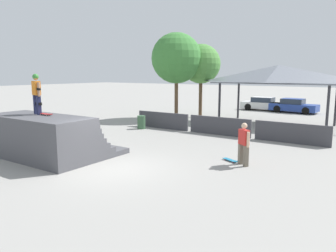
{
  "coord_description": "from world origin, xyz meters",
  "views": [
    {
      "loc": [
        8.46,
        -8.74,
        3.6
      ],
      "look_at": [
        -0.49,
        4.45,
        0.99
      ],
      "focal_mm": 35.0,
      "sensor_mm": 36.0,
      "label": 1
    }
  ],
  "objects_px": {
    "skateboard_on_ground": "(231,160)",
    "tree_beside_pavilion": "(201,64)",
    "parked_car_blue": "(294,106)",
    "bystander_walking": "(244,142)",
    "tree_far_back": "(176,58)",
    "skater_on_deck": "(36,91)",
    "trash_bin": "(141,122)",
    "parked_car_white": "(264,104)",
    "skateboard_on_deck": "(46,114)"
  },
  "relations": [
    {
      "from": "skateboard_on_deck",
      "to": "bystander_walking",
      "type": "xyz_separation_m",
      "value": [
        7.48,
        3.47,
        -0.93
      ]
    },
    {
      "from": "parked_car_white",
      "to": "parked_car_blue",
      "type": "xyz_separation_m",
      "value": [
        2.86,
        -0.35,
        -0.0
      ]
    },
    {
      "from": "parked_car_white",
      "to": "parked_car_blue",
      "type": "bearing_deg",
      "value": -6.58
    },
    {
      "from": "skater_on_deck",
      "to": "bystander_walking",
      "type": "xyz_separation_m",
      "value": [
        8.03,
        3.47,
        -1.87
      ]
    },
    {
      "from": "skateboard_on_ground",
      "to": "trash_bin",
      "type": "height_order",
      "value": "trash_bin"
    },
    {
      "from": "skateboard_on_ground",
      "to": "tree_far_back",
      "type": "height_order",
      "value": "tree_far_back"
    },
    {
      "from": "parked_car_blue",
      "to": "tree_beside_pavilion",
      "type": "bearing_deg",
      "value": -123.1
    },
    {
      "from": "tree_far_back",
      "to": "skateboard_on_deck",
      "type": "bearing_deg",
      "value": -81.83
    },
    {
      "from": "skateboard_on_ground",
      "to": "bystander_walking",
      "type": "bearing_deg",
      "value": 3.51
    },
    {
      "from": "bystander_walking",
      "to": "tree_far_back",
      "type": "distance_m",
      "value": 14.02
    },
    {
      "from": "trash_bin",
      "to": "parked_car_blue",
      "type": "bearing_deg",
      "value": 67.53
    },
    {
      "from": "bystander_walking",
      "to": "parked_car_blue",
      "type": "height_order",
      "value": "bystander_walking"
    },
    {
      "from": "skater_on_deck",
      "to": "tree_beside_pavilion",
      "type": "relative_size",
      "value": 0.3
    },
    {
      "from": "skateboard_on_deck",
      "to": "trash_bin",
      "type": "xyz_separation_m",
      "value": [
        -1.15,
        7.87,
        -1.44
      ]
    },
    {
      "from": "tree_far_back",
      "to": "parked_car_white",
      "type": "xyz_separation_m",
      "value": [
        3.89,
        9.54,
        -4.09
      ]
    },
    {
      "from": "tree_beside_pavilion",
      "to": "parked_car_blue",
      "type": "height_order",
      "value": "tree_beside_pavilion"
    },
    {
      "from": "bystander_walking",
      "to": "tree_far_back",
      "type": "xyz_separation_m",
      "value": [
        -9.37,
        9.72,
        3.75
      ]
    },
    {
      "from": "skateboard_on_deck",
      "to": "tree_beside_pavilion",
      "type": "relative_size",
      "value": 0.14
    },
    {
      "from": "tree_far_back",
      "to": "parked_car_blue",
      "type": "relative_size",
      "value": 1.59
    },
    {
      "from": "skateboard_on_deck",
      "to": "tree_beside_pavilion",
      "type": "xyz_separation_m",
      "value": [
        -0.68,
        14.92,
        2.4
      ]
    },
    {
      "from": "tree_beside_pavilion",
      "to": "trash_bin",
      "type": "relative_size",
      "value": 6.88
    },
    {
      "from": "trash_bin",
      "to": "skateboard_on_ground",
      "type": "bearing_deg",
      "value": -27.36
    },
    {
      "from": "skateboard_on_deck",
      "to": "tree_far_back",
      "type": "relative_size",
      "value": 0.12
    },
    {
      "from": "skateboard_on_deck",
      "to": "skateboard_on_ground",
      "type": "relative_size",
      "value": 1.02
    },
    {
      "from": "trash_bin",
      "to": "skateboard_on_deck",
      "type": "bearing_deg",
      "value": -81.67
    },
    {
      "from": "skateboard_on_ground",
      "to": "parked_car_blue",
      "type": "height_order",
      "value": "parked_car_blue"
    },
    {
      "from": "bystander_walking",
      "to": "parked_car_blue",
      "type": "xyz_separation_m",
      "value": [
        -2.62,
        18.91,
        -0.34
      ]
    },
    {
      "from": "tree_beside_pavilion",
      "to": "tree_far_back",
      "type": "distance_m",
      "value": 2.15
    },
    {
      "from": "tree_beside_pavilion",
      "to": "parked_car_blue",
      "type": "distance_m",
      "value": 9.99
    },
    {
      "from": "skater_on_deck",
      "to": "parked_car_white",
      "type": "relative_size",
      "value": 0.41
    },
    {
      "from": "skateboard_on_deck",
      "to": "skater_on_deck",
      "type": "bearing_deg",
      "value": -176.1
    },
    {
      "from": "bystander_walking",
      "to": "tree_beside_pavilion",
      "type": "distance_m",
      "value": 14.44
    },
    {
      "from": "skateboard_on_deck",
      "to": "trash_bin",
      "type": "relative_size",
      "value": 0.95
    },
    {
      "from": "parked_car_white",
      "to": "skateboard_on_ground",
      "type": "bearing_deg",
      "value": -75.18
    },
    {
      "from": "bystander_walking",
      "to": "skateboard_on_ground",
      "type": "xyz_separation_m",
      "value": [
        -0.62,
        0.25,
        -0.88
      ]
    },
    {
      "from": "skater_on_deck",
      "to": "trash_bin",
      "type": "distance_m",
      "value": 8.24
    },
    {
      "from": "tree_beside_pavilion",
      "to": "parked_car_white",
      "type": "xyz_separation_m",
      "value": [
        2.67,
        7.82,
        -3.66
      ]
    },
    {
      "from": "skateboard_on_ground",
      "to": "parked_car_blue",
      "type": "bearing_deg",
      "value": 121.5
    },
    {
      "from": "trash_bin",
      "to": "skater_on_deck",
      "type": "bearing_deg",
      "value": -85.65
    },
    {
      "from": "bystander_walking",
      "to": "trash_bin",
      "type": "height_order",
      "value": "bystander_walking"
    },
    {
      "from": "skateboard_on_ground",
      "to": "skater_on_deck",
      "type": "bearing_deg",
      "value": -127.98
    },
    {
      "from": "skateboard_on_deck",
      "to": "trash_bin",
      "type": "bearing_deg",
      "value": 102.24
    },
    {
      "from": "tree_far_back",
      "to": "skater_on_deck",
      "type": "bearing_deg",
      "value": -84.19
    },
    {
      "from": "skateboard_on_deck",
      "to": "bystander_walking",
      "type": "bearing_deg",
      "value": 28.83
    },
    {
      "from": "skateboard_on_ground",
      "to": "tree_beside_pavilion",
      "type": "xyz_separation_m",
      "value": [
        -7.54,
        11.2,
        4.21
      ]
    },
    {
      "from": "trash_bin",
      "to": "parked_car_white",
      "type": "distance_m",
      "value": 15.2
    },
    {
      "from": "tree_far_back",
      "to": "parked_car_white",
      "type": "height_order",
      "value": "tree_far_back"
    },
    {
      "from": "bystander_walking",
      "to": "tree_far_back",
      "type": "height_order",
      "value": "tree_far_back"
    },
    {
      "from": "skateboard_on_ground",
      "to": "parked_car_white",
      "type": "relative_size",
      "value": 0.19
    },
    {
      "from": "parked_car_blue",
      "to": "tree_far_back",
      "type": "bearing_deg",
      "value": -122.88
    }
  ]
}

